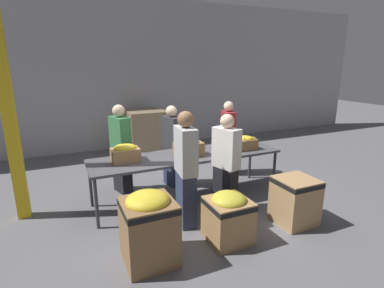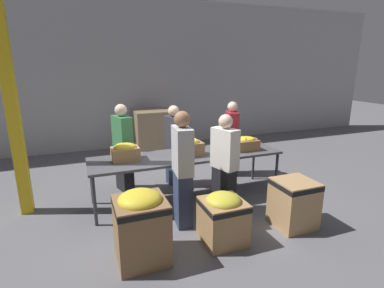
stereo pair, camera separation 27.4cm
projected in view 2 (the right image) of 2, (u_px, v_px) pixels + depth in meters
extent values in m
plane|color=slate|center=(188.00, 198.00, 5.29)|extent=(30.00, 30.00, 0.00)
cube|color=#A8A8AD|center=(139.00, 75.00, 8.22)|extent=(16.00, 0.08, 4.00)
cube|color=#4C4C51|center=(187.00, 156.00, 5.08)|extent=(3.25, 0.88, 0.04)
cylinder|color=#38383D|center=(95.00, 201.00, 4.30)|extent=(0.05, 0.05, 0.77)
cylinder|color=#38383D|center=(276.00, 174.00, 5.39)|extent=(0.05, 0.05, 0.77)
cylinder|color=#38383D|center=(92.00, 182.00, 4.99)|extent=(0.05, 0.05, 0.77)
cylinder|color=#38383D|center=(253.00, 161.00, 6.07)|extent=(0.05, 0.05, 0.77)
cube|color=#A37A4C|center=(125.00, 154.00, 4.77)|extent=(0.43, 0.31, 0.20)
ellipsoid|color=yellow|center=(125.00, 147.00, 4.74)|extent=(0.36, 0.25, 0.13)
ellipsoid|color=yellow|center=(122.00, 145.00, 4.77)|extent=(0.18, 0.16, 0.05)
ellipsoid|color=yellow|center=(122.00, 144.00, 4.74)|extent=(0.14, 0.04, 0.04)
cube|color=olive|center=(189.00, 149.00, 4.98)|extent=(0.47, 0.28, 0.23)
ellipsoid|color=yellow|center=(189.00, 142.00, 4.95)|extent=(0.37, 0.25, 0.12)
ellipsoid|color=yellow|center=(186.00, 140.00, 4.97)|extent=(0.18, 0.10, 0.05)
ellipsoid|color=yellow|center=(184.00, 141.00, 4.90)|extent=(0.08, 0.15, 0.04)
ellipsoid|color=yellow|center=(195.00, 139.00, 4.97)|extent=(0.08, 0.18, 0.05)
ellipsoid|color=yellow|center=(188.00, 139.00, 4.98)|extent=(0.14, 0.05, 0.04)
cube|color=olive|center=(245.00, 145.00, 5.35)|extent=(0.41, 0.33, 0.19)
ellipsoid|color=yellow|center=(245.00, 139.00, 5.32)|extent=(0.35, 0.28, 0.09)
ellipsoid|color=yellow|center=(253.00, 139.00, 5.27)|extent=(0.18, 0.12, 0.05)
ellipsoid|color=yellow|center=(245.00, 138.00, 5.25)|extent=(0.11, 0.15, 0.04)
cube|color=#6B604C|center=(231.00, 158.00, 6.35)|extent=(0.29, 0.39, 0.74)
cube|color=maroon|center=(232.00, 126.00, 6.18)|extent=(0.32, 0.46, 0.61)
sphere|color=beige|center=(233.00, 107.00, 6.07)|extent=(0.21, 0.21, 0.21)
cube|color=#2D3856|center=(183.00, 199.00, 4.36)|extent=(0.25, 0.40, 0.80)
cube|color=#B2B2B7|center=(182.00, 151.00, 4.17)|extent=(0.27, 0.47, 0.66)
sphere|color=#896042|center=(182.00, 119.00, 4.05)|extent=(0.23, 0.23, 0.23)
cube|color=#2D3856|center=(174.00, 166.00, 5.81)|extent=(0.27, 0.39, 0.74)
cube|color=#333338|center=(174.00, 133.00, 5.64)|extent=(0.30, 0.46, 0.61)
sphere|color=beige|center=(174.00, 111.00, 5.53)|extent=(0.21, 0.21, 0.21)
cube|color=black|center=(224.00, 191.00, 4.69)|extent=(0.30, 0.40, 0.75)
cube|color=silver|center=(225.00, 149.00, 4.51)|extent=(0.33, 0.47, 0.62)
sphere|color=beige|center=(226.00, 122.00, 4.40)|extent=(0.21, 0.21, 0.21)
cube|color=black|center=(125.00, 170.00, 5.56)|extent=(0.30, 0.41, 0.77)
cube|color=#387A47|center=(122.00, 134.00, 5.38)|extent=(0.33, 0.48, 0.63)
sphere|color=beige|center=(121.00, 110.00, 5.27)|extent=(0.22, 0.22, 0.22)
cube|color=olive|center=(141.00, 230.00, 3.55)|extent=(0.59, 0.59, 0.78)
cube|color=black|center=(140.00, 205.00, 3.46)|extent=(0.60, 0.60, 0.07)
ellipsoid|color=yellow|center=(140.00, 200.00, 3.44)|extent=(0.51, 0.51, 0.21)
cube|color=#A37A4C|center=(223.00, 221.00, 3.95)|extent=(0.54, 0.54, 0.58)
cube|color=black|center=(223.00, 205.00, 3.88)|extent=(0.55, 0.55, 0.07)
ellipsoid|color=gold|center=(223.00, 201.00, 3.87)|extent=(0.46, 0.46, 0.19)
cube|color=tan|center=(294.00, 203.00, 4.32)|extent=(0.54, 0.54, 0.69)
cube|color=black|center=(295.00, 185.00, 4.25)|extent=(0.55, 0.55, 0.07)
cube|color=gold|center=(9.00, 85.00, 4.29)|extent=(0.17, 0.17, 4.00)
cube|color=olive|center=(153.00, 150.00, 8.03)|extent=(1.04, 1.04, 0.13)
cube|color=#897556|center=(153.00, 129.00, 7.88)|extent=(0.96, 0.96, 1.01)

